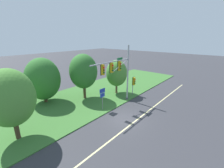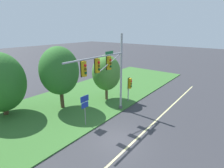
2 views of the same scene
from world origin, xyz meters
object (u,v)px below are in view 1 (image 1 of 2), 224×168
traffic_signal_mast (119,71)px  tree_mid_verge (117,73)px  route_sign_post (102,95)px  tree_left_of_mast (43,79)px  tree_behind_signpost (83,71)px  tree_nearest_road (10,98)px  pedestrian_signal_near_kerb (134,82)px

traffic_signal_mast → tree_mid_verge: (3.22, 2.90, -1.40)m
route_sign_post → tree_left_of_mast: size_ratio=0.45×
tree_left_of_mast → tree_behind_signpost: tree_behind_signpost is taller
tree_nearest_road → tree_behind_signpost: bearing=14.9°
tree_nearest_road → tree_behind_signpost: tree_behind_signpost is taller
traffic_signal_mast → tree_behind_signpost: 5.57m
route_sign_post → tree_nearest_road: tree_nearest_road is taller
tree_left_of_mast → pedestrian_signal_near_kerb: bearing=-37.4°
route_sign_post → traffic_signal_mast: bearing=-11.3°
traffic_signal_mast → tree_left_of_mast: 10.63m
traffic_signal_mast → tree_behind_signpost: (-1.61, 5.29, -0.61)m
traffic_signal_mast → tree_mid_verge: size_ratio=1.44×
route_sign_post → tree_nearest_road: bearing=167.8°
tree_nearest_road → tree_behind_signpost: 10.68m
route_sign_post → tree_nearest_road: 9.72m
traffic_signal_mast → route_sign_post: 3.90m
tree_behind_signpost → pedestrian_signal_near_kerb: bearing=-39.2°
tree_nearest_road → tree_mid_verge: tree_nearest_road is taller
tree_nearest_road → tree_left_of_mast: (5.71, 5.97, -0.60)m
traffic_signal_mast → tree_behind_signpost: size_ratio=1.19×
traffic_signal_mast → tree_left_of_mast: size_ratio=1.25×
tree_nearest_road → pedestrian_signal_near_kerb: bearing=-7.6°
pedestrian_signal_near_kerb → route_sign_post: (-7.10, 0.18, -0.12)m
pedestrian_signal_near_kerb → tree_mid_verge: bearing=115.8°
traffic_signal_mast → tree_left_of_mast: (-6.22, 8.51, -1.36)m
pedestrian_signal_near_kerb → tree_behind_signpost: size_ratio=0.43×
route_sign_post → tree_behind_signpost: (1.03, 4.76, 2.20)m
tree_behind_signpost → tree_nearest_road: bearing=-165.1°
traffic_signal_mast → pedestrian_signal_near_kerb: bearing=4.4°
traffic_signal_mast → pedestrian_signal_near_kerb: (4.46, 0.35, -2.69)m
tree_left_of_mast → tree_behind_signpost: (4.60, -3.22, 0.75)m
tree_left_of_mast → traffic_signal_mast: bearing=-53.8°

